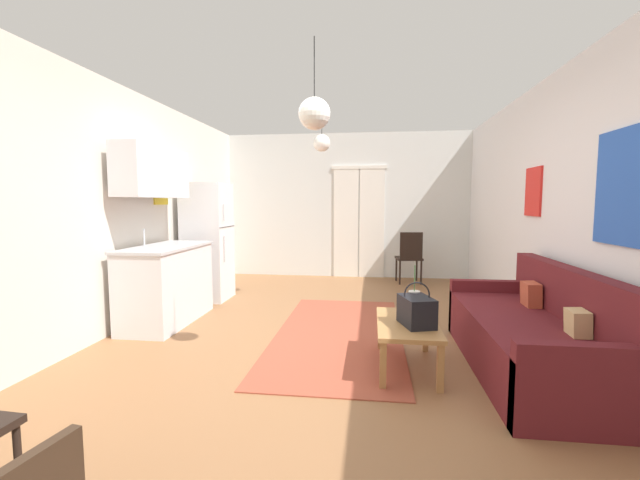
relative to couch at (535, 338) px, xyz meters
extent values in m
cube|color=#8E603D|center=(-1.82, 0.22, -0.33)|extent=(5.05, 8.39, 0.10)
cube|color=silver|center=(-1.82, 4.17, 1.05)|extent=(4.65, 0.10, 2.66)
cube|color=white|center=(-1.81, 4.11, 0.72)|extent=(0.46, 0.02, 2.00)
cube|color=white|center=(-1.34, 4.11, 0.72)|extent=(0.46, 0.02, 2.00)
cube|color=white|center=(-1.57, 4.10, 1.75)|extent=(1.01, 0.03, 0.06)
cube|color=silver|center=(0.46, 0.22, 1.05)|extent=(0.10, 7.99, 2.66)
cube|color=blue|center=(0.40, -0.44, 1.22)|extent=(0.02, 0.84, 0.82)
cube|color=red|center=(0.40, 1.24, 1.22)|extent=(0.02, 0.41, 0.53)
cube|color=silver|center=(-4.09, 0.22, 1.05)|extent=(0.10, 7.99, 2.66)
cube|color=yellow|center=(-4.03, 1.50, 1.28)|extent=(0.02, 0.32, 0.40)
cube|color=#9E4733|center=(-1.67, 0.74, -0.28)|extent=(1.30, 2.85, 0.01)
cube|color=#5B191E|center=(-0.08, 0.00, -0.06)|extent=(0.83, 2.05, 0.45)
cube|color=#5B191E|center=(0.26, 0.00, 0.15)|extent=(0.15, 2.05, 0.86)
cube|color=#5B191E|center=(-0.08, -0.97, 0.00)|extent=(0.83, 0.11, 0.57)
cube|color=#5B191E|center=(-0.08, 0.97, 0.00)|extent=(0.83, 0.11, 0.57)
cube|color=tan|center=(0.12, -0.42, 0.26)|extent=(0.14, 0.19, 0.19)
cube|color=#B74C33|center=(0.11, 0.41, 0.28)|extent=(0.14, 0.22, 0.22)
cube|color=#A87542|center=(-1.03, -0.06, 0.10)|extent=(0.50, 0.91, 0.04)
cube|color=#A87542|center=(-1.24, -0.48, -0.10)|extent=(0.05, 0.05, 0.36)
cube|color=#A87542|center=(-0.83, -0.48, -0.10)|extent=(0.05, 0.05, 0.36)
cube|color=#A87542|center=(-1.24, 0.35, -0.10)|extent=(0.05, 0.05, 0.36)
cube|color=#A87542|center=(-0.83, 0.35, -0.10)|extent=(0.05, 0.05, 0.36)
cylinder|color=beige|center=(-0.97, 0.03, 0.24)|extent=(0.10, 0.10, 0.24)
cylinder|color=#477F42|center=(-0.97, 0.03, 0.47)|extent=(0.01, 0.01, 0.22)
cube|color=black|center=(-0.97, -0.15, 0.23)|extent=(0.30, 0.37, 0.23)
torus|color=black|center=(-0.97, -0.15, 0.37)|extent=(0.21, 0.01, 0.21)
cylinder|color=black|center=(-2.85, -1.95, -0.06)|extent=(0.03, 0.03, 0.44)
cube|color=white|center=(-3.66, 2.08, 0.55)|extent=(0.58, 0.60, 1.66)
cube|color=#4C4C51|center=(-3.37, 2.08, 0.77)|extent=(0.01, 0.58, 0.01)
cylinder|color=#B7BABF|center=(-3.35, 1.92, 0.97)|extent=(0.02, 0.02, 0.23)
cylinder|color=#B7BABF|center=(-3.35, 1.92, 0.47)|extent=(0.02, 0.02, 0.37)
cube|color=silver|center=(-3.68, 0.92, 0.15)|extent=(0.57, 1.27, 0.86)
cube|color=#B7BABF|center=(-3.68, 0.92, 0.60)|extent=(0.60, 1.30, 0.03)
cube|color=#999BA0|center=(-3.68, 0.86, 0.55)|extent=(0.36, 0.40, 0.10)
cylinder|color=#B7BABF|center=(-3.90, 0.86, 0.71)|extent=(0.02, 0.02, 0.20)
cube|color=silver|center=(-3.80, 0.92, 1.45)|extent=(0.32, 1.15, 0.57)
cylinder|color=black|center=(-0.54, 3.85, -0.07)|extent=(0.03, 0.03, 0.42)
cylinder|color=black|center=(-0.90, 3.81, -0.07)|extent=(0.03, 0.03, 0.42)
cylinder|color=black|center=(-0.50, 3.51, -0.07)|extent=(0.03, 0.03, 0.42)
cylinder|color=black|center=(-0.86, 3.47, -0.07)|extent=(0.03, 0.03, 0.42)
cube|color=black|center=(-0.70, 3.66, 0.14)|extent=(0.46, 0.45, 0.04)
cube|color=black|center=(-0.68, 3.48, 0.38)|extent=(0.38, 0.07, 0.46)
cylinder|color=black|center=(-1.79, -0.24, 2.15)|extent=(0.01, 0.01, 0.45)
sphere|color=white|center=(-1.79, -0.24, 1.79)|extent=(0.25, 0.25, 0.25)
cylinder|color=black|center=(-2.01, 1.99, 2.19)|extent=(0.01, 0.01, 0.37)
sphere|color=white|center=(-2.01, 1.99, 1.89)|extent=(0.23, 0.23, 0.23)
camera|label=1|loc=(-1.33, -3.44, 1.11)|focal=22.80mm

